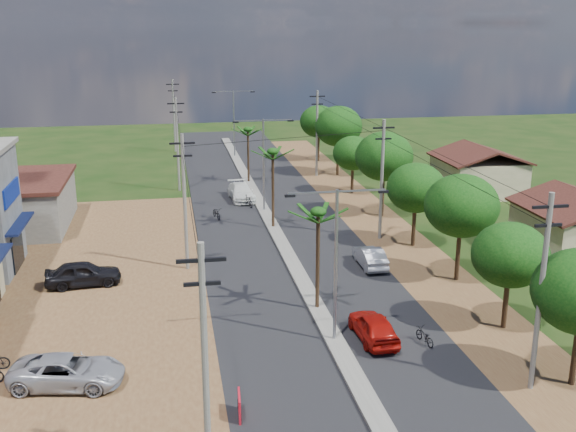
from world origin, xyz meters
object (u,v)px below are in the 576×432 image
(car_red_near, at_px, (373,327))
(car_parked_dark, at_px, (83,274))
(moto_rider_east, at_px, (425,337))
(car_silver_mid, at_px, (370,257))
(car_white_far, at_px, (241,192))
(roadside_sign, at_px, (239,406))
(car_parked_silver, at_px, (67,372))

(car_red_near, bearing_deg, car_parked_dark, -35.68)
(car_parked_dark, height_order, moto_rider_east, car_parked_dark)
(car_red_near, height_order, car_silver_mid, car_red_near)
(car_white_far, height_order, roadside_sign, car_white_far)
(car_parked_silver, xyz_separation_m, moto_rider_east, (17.21, 1.07, -0.29))
(car_silver_mid, relative_size, car_parked_dark, 0.90)
(car_parked_silver, bearing_deg, car_parked_dark, 12.99)
(car_parked_silver, bearing_deg, car_red_near, -72.45)
(car_white_far, bearing_deg, car_silver_mid, -74.95)
(car_red_near, distance_m, car_parked_dark, 18.56)
(car_red_near, height_order, car_parked_silver, car_red_near)
(car_parked_dark, bearing_deg, roadside_sign, -159.26)
(moto_rider_east, xyz_separation_m, roadside_sign, (-9.93, -4.92, 0.12))
(car_silver_mid, relative_size, car_parked_silver, 0.81)
(car_silver_mid, bearing_deg, car_red_near, 74.42)
(car_parked_silver, distance_m, car_parked_dark, 12.29)
(car_silver_mid, height_order, car_parked_dark, car_parked_dark)
(car_red_near, bearing_deg, moto_rider_east, 157.87)
(car_parked_dark, relative_size, roadside_sign, 3.56)
(moto_rider_east, height_order, roadside_sign, roadside_sign)
(car_white_far, relative_size, moto_rider_east, 3.21)
(car_silver_mid, bearing_deg, car_parked_silver, 35.32)
(car_white_far, relative_size, car_parked_dark, 1.10)
(car_white_far, bearing_deg, car_red_near, -87.00)
(car_silver_mid, distance_m, car_parked_dark, 18.42)
(car_white_far, distance_m, car_parked_silver, 33.45)
(car_parked_silver, height_order, moto_rider_east, car_parked_silver)
(moto_rider_east, bearing_deg, car_silver_mid, -104.14)
(moto_rider_east, bearing_deg, roadside_sign, 15.10)
(roadside_sign, bearing_deg, car_parked_silver, 156.33)
(car_parked_silver, distance_m, roadside_sign, 8.23)
(car_parked_silver, relative_size, moto_rider_east, 3.24)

